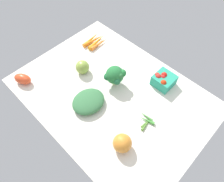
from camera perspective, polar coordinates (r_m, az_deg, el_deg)
The scene contains 9 objects.
tablecloth at distance 114.53cm, azimuth 0.00°, elevation -0.86°, with size 104.00×76.00×2.00cm, color silver.
roma_tomato at distance 126.23cm, azimuth -23.42°, elevation 3.08°, with size 9.98×5.83×5.83cm, color #E24925.
berry_basket at distance 118.03cm, azimuth 14.01°, elevation 2.99°, with size 10.80×10.80×7.60cm.
broccoli_head at distance 111.71cm, azimuth 0.85°, elevation 4.34°, with size 10.51×10.37×12.44cm.
heirloom_tomato_green at distance 121.32cm, azimuth -8.16°, elevation 6.56°, with size 7.95×7.95×7.95cm, color #8AA542.
leafy_greens_clump at distance 108.33cm, azimuth -6.52°, elevation -2.86°, with size 17.62×15.26×5.29cm, color #366F40.
carrot_bunch at distance 139.95cm, azimuth -4.68°, elevation 13.50°, with size 10.97×16.49×2.81cm.
okra_pile at distance 105.78cm, azimuth 9.58°, elevation -7.99°, with size 9.61×9.10×1.76cm.
heirloom_tomato_orange at distance 95.81cm, azimuth 2.85°, elevation -14.17°, with size 8.82×8.82×8.82cm, color orange.
Camera 1 is at (44.84, -45.76, 95.94)cm, focal length 33.15 mm.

